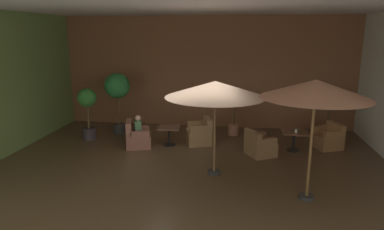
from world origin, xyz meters
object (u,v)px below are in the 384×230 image
(armchair_front_right_east, at_px, (200,134))
(potted_tree_mid_right, at_px, (117,89))
(armchair_front_left_north, at_px, (328,139))
(armchair_front_right_north, at_px, (137,137))
(cafe_table_front_right, at_px, (169,132))
(patio_umbrella_center_beige, at_px, (316,90))
(iced_drink_cup, at_px, (296,131))
(cafe_table_front_left, at_px, (294,136))
(potted_tree_right_corner, at_px, (329,103))
(armchair_front_left_east, at_px, (260,146))
(patio_umbrella_tall_red, at_px, (215,89))
(potted_tree_left_corner, at_px, (88,107))
(patron_blue_shirt, at_px, (138,126))
(potted_tree_mid_left, at_px, (234,106))

(armchair_front_right_east, height_order, potted_tree_mid_right, potted_tree_mid_right)
(armchair_front_left_north, relative_size, armchair_front_right_north, 1.03)
(cafe_table_front_right, bearing_deg, patio_umbrella_center_beige, -40.50)
(armchair_front_left_north, xyz_separation_m, iced_drink_cup, (-1.08, -0.57, 0.37))
(cafe_table_front_left, distance_m, potted_tree_right_corner, 2.37)
(armchair_front_left_east, height_order, cafe_table_front_right, armchair_front_left_east)
(armchair_front_left_north, height_order, patio_umbrella_tall_red, patio_umbrella_tall_red)
(cafe_table_front_left, relative_size, armchair_front_left_north, 0.75)
(armchair_front_right_north, relative_size, patio_umbrella_center_beige, 0.37)
(armchair_front_right_north, bearing_deg, cafe_table_front_left, 3.49)
(patio_umbrella_tall_red, relative_size, potted_tree_left_corner, 1.42)
(armchair_front_right_east, bearing_deg, cafe_table_front_right, -163.22)
(potted_tree_left_corner, bearing_deg, patron_blue_shirt, -15.75)
(potted_tree_left_corner, relative_size, potted_tree_right_corner, 1.02)
(cafe_table_front_right, relative_size, potted_tree_mid_left, 0.45)
(potted_tree_mid_right, distance_m, patron_blue_shirt, 2.00)
(armchair_front_left_north, bearing_deg, patron_blue_shirt, -173.03)
(cafe_table_front_left, relative_size, armchair_front_left_east, 0.74)
(cafe_table_front_right, distance_m, armchair_front_right_east, 1.01)
(patio_umbrella_center_beige, height_order, potted_tree_mid_right, patio_umbrella_center_beige)
(cafe_table_front_right, distance_m, iced_drink_cup, 3.90)
(potted_tree_mid_right, xyz_separation_m, potted_tree_right_corner, (7.31, 0.70, -0.41))
(patio_umbrella_tall_red, bearing_deg, armchair_front_left_north, 36.98)
(armchair_front_right_north, height_order, potted_tree_mid_left, potted_tree_mid_left)
(armchair_front_left_north, xyz_separation_m, potted_tree_right_corner, (0.28, 1.35, 0.88))
(armchair_front_left_north, distance_m, armchair_front_right_north, 5.99)
(cafe_table_front_left, distance_m, patio_umbrella_center_beige, 3.73)
(potted_tree_left_corner, distance_m, iced_drink_cup, 6.73)
(potted_tree_mid_left, relative_size, potted_tree_right_corner, 0.93)
(potted_tree_left_corner, height_order, iced_drink_cup, potted_tree_left_corner)
(patio_umbrella_tall_red, height_order, iced_drink_cup, patio_umbrella_tall_red)
(iced_drink_cup, bearing_deg, potted_tree_mid_left, 140.37)
(armchair_front_left_north, xyz_separation_m, potted_tree_mid_right, (-7.03, 0.65, 1.29))
(armchair_front_left_east, bearing_deg, armchair_front_right_north, 176.11)
(armchair_front_left_north, distance_m, potted_tree_right_corner, 1.64)
(cafe_table_front_right, xyz_separation_m, potted_tree_mid_left, (2.01, 1.45, 0.59))
(armchair_front_left_east, height_order, patron_blue_shirt, patron_blue_shirt)
(cafe_table_front_right, xyz_separation_m, patio_umbrella_center_beige, (3.71, -3.17, 1.95))
(cafe_table_front_right, height_order, patron_blue_shirt, patron_blue_shirt)
(armchair_front_right_east, distance_m, patio_umbrella_center_beige, 4.89)
(potted_tree_mid_right, bearing_deg, patio_umbrella_center_beige, -36.54)
(potted_tree_mid_right, distance_m, potted_tree_right_corner, 7.36)
(potted_tree_mid_right, bearing_deg, armchair_front_right_north, -51.82)
(potted_tree_left_corner, height_order, potted_tree_right_corner, potted_tree_left_corner)
(armchair_front_right_east, relative_size, patio_umbrella_tall_red, 0.38)
(armchair_front_left_north, height_order, patron_blue_shirt, patron_blue_shirt)
(potted_tree_right_corner, bearing_deg, potted_tree_mid_left, -173.66)
(potted_tree_right_corner, bearing_deg, patio_umbrella_center_beige, -107.18)
(potted_tree_left_corner, xyz_separation_m, iced_drink_cup, (6.71, -0.38, -0.44))
(armchair_front_right_east, xyz_separation_m, patio_umbrella_center_beige, (2.76, -3.46, 2.08))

